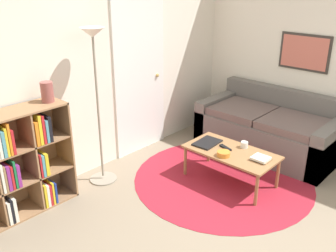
% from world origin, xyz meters
% --- Properties ---
extents(wall_back, '(7.37, 0.11, 2.60)m').
position_xyz_m(wall_back, '(0.03, 2.55, 1.29)').
color(wall_back, silver).
rests_on(wall_back, ground_plane).
extents(wall_right, '(0.08, 5.52, 2.60)m').
position_xyz_m(wall_right, '(2.21, 1.26, 1.30)').
color(wall_right, silver).
rests_on(wall_right, ground_plane).
extents(rug, '(2.06, 2.06, 0.01)m').
position_xyz_m(rug, '(0.67, 1.21, 0.00)').
color(rug, maroon).
rests_on(rug, ground_plane).
extents(bookshelf, '(1.17, 0.34, 1.06)m').
position_xyz_m(bookshelf, '(-1.29, 2.34, 0.54)').
color(bookshelf, '#936B47').
rests_on(bookshelf, ground_plane).
extents(floor_lamp, '(0.31, 0.31, 1.73)m').
position_xyz_m(floor_lamp, '(-0.27, 2.24, 1.32)').
color(floor_lamp, gray).
rests_on(floor_lamp, ground_plane).
extents(couch, '(0.92, 1.78, 0.78)m').
position_xyz_m(couch, '(1.77, 1.22, 0.29)').
color(couch, '#66605B').
rests_on(couch, ground_plane).
extents(coffee_table, '(0.54, 1.03, 0.38)m').
position_xyz_m(coffee_table, '(0.69, 1.14, 0.35)').
color(coffee_table, '#996B42').
rests_on(coffee_table, ground_plane).
extents(laptop, '(0.34, 0.24, 0.02)m').
position_xyz_m(laptop, '(0.67, 1.45, 0.39)').
color(laptop, black).
rests_on(laptop, coffee_table).
extents(bowl, '(0.14, 0.14, 0.05)m').
position_xyz_m(bowl, '(0.53, 1.13, 0.41)').
color(bowl, orange).
rests_on(bowl, coffee_table).
extents(book_stack_on_table, '(0.18, 0.18, 0.04)m').
position_xyz_m(book_stack_on_table, '(0.72, 0.78, 0.40)').
color(book_stack_on_table, olive).
rests_on(book_stack_on_table, coffee_table).
extents(cup, '(0.08, 0.08, 0.07)m').
position_xyz_m(cup, '(0.87, 1.08, 0.42)').
color(cup, white).
rests_on(cup, coffee_table).
extents(remote, '(0.09, 0.18, 0.02)m').
position_xyz_m(remote, '(0.70, 1.22, 0.39)').
color(remote, black).
rests_on(remote, coffee_table).
extents(vase_on_shelf, '(0.12, 0.12, 0.20)m').
position_xyz_m(vase_on_shelf, '(-0.78, 2.33, 1.16)').
color(vase_on_shelf, '#934C47').
rests_on(vase_on_shelf, bookshelf).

